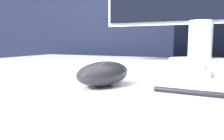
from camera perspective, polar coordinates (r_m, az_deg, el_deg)
name	(u,v)px	position (r m, az deg, el deg)	size (l,w,h in m)	color
partition_panel	(171,79)	(1.26, 15.25, -2.17)	(5.00, 0.03, 1.28)	black
computer_mouse_near	(104,74)	(0.39, -2.15, -0.93)	(0.09, 0.13, 0.04)	#232328
keyboard	(123,66)	(0.61, 2.99, 1.15)	(0.44, 0.13, 0.02)	silver
pen	(206,94)	(0.34, 23.41, -5.73)	(0.15, 0.02, 0.01)	black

